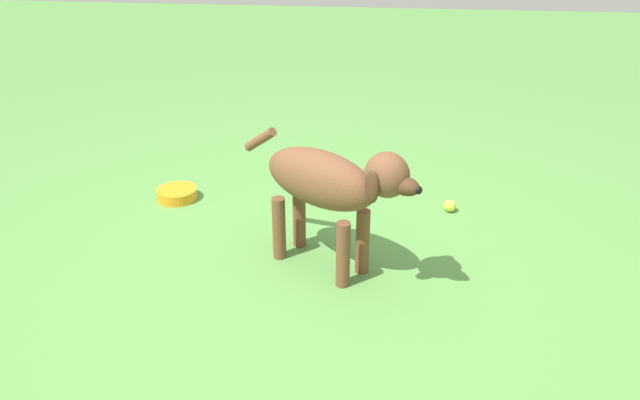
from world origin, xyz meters
TOP-DOWN VIEW (x-y plane):
  - ground at (0.00, 0.00)m, footprint 14.00×14.00m
  - dog at (-0.12, 0.09)m, footprint 0.56×0.82m
  - tennis_ball_0 at (-0.75, 0.68)m, footprint 0.07×0.07m
  - tennis_ball_1 at (-0.94, 0.05)m, footprint 0.07×0.07m
  - water_bowl at (-0.73, -0.82)m, footprint 0.22×0.22m

SIDE VIEW (x-z plane):
  - ground at x=0.00m, z-range 0.00..0.00m
  - water_bowl at x=-0.73m, z-range 0.00..0.06m
  - tennis_ball_0 at x=-0.75m, z-range 0.00..0.07m
  - tennis_ball_1 at x=-0.94m, z-range 0.00..0.07m
  - dog at x=-0.12m, z-range 0.10..0.74m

